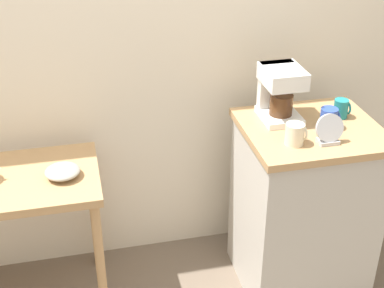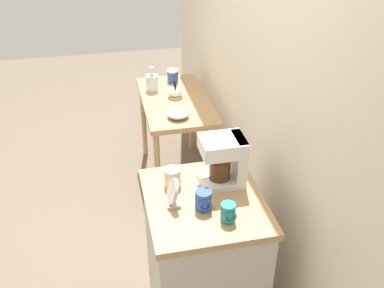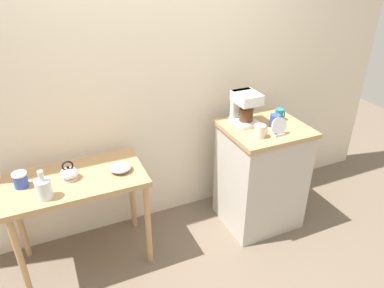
# 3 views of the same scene
# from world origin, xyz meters

# --- Properties ---
(back_wall) EXTENTS (4.40, 0.10, 2.80)m
(back_wall) POSITION_xyz_m (0.10, 0.45, 1.40)
(back_wall) COLOR beige
(back_wall) RESTS_ON ground_plane
(kitchen_counter) EXTENTS (0.64, 0.58, 0.92)m
(kitchen_counter) POSITION_xyz_m (0.78, -0.05, 0.46)
(kitchen_counter) COLOR #BCB7AD
(kitchen_counter) RESTS_ON ground_plane
(bowl_stoneware) EXTENTS (0.16, 0.16, 0.05)m
(bowl_stoneware) POSITION_xyz_m (-0.38, 0.04, 0.79)
(bowl_stoneware) COLOR #9E998C
(bowl_stoneware) RESTS_ON wooden_table
(coffee_maker) EXTENTS (0.18, 0.22, 0.26)m
(coffee_maker) POSITION_xyz_m (0.66, 0.09, 1.07)
(coffee_maker) COLOR white
(coffee_maker) RESTS_ON kitchen_counter
(mug_small_cream) EXTENTS (0.09, 0.08, 0.10)m
(mug_small_cream) POSITION_xyz_m (0.64, -0.18, 0.97)
(mug_small_cream) COLOR beige
(mug_small_cream) RESTS_ON kitchen_counter
(mug_blue) EXTENTS (0.09, 0.08, 0.10)m
(mug_blue) POSITION_xyz_m (0.85, -0.07, 0.97)
(mug_blue) COLOR #2D4CAD
(mug_blue) RESTS_ON kitchen_counter
(mug_dark_teal) EXTENTS (0.08, 0.07, 0.09)m
(mug_dark_teal) POSITION_xyz_m (0.96, 0.02, 0.97)
(mug_dark_teal) COLOR teal
(mug_dark_teal) RESTS_ON kitchen_counter
(table_clock) EXTENTS (0.13, 0.06, 0.14)m
(table_clock) POSITION_xyz_m (0.79, -0.20, 0.98)
(table_clock) COLOR #B2B5BA
(table_clock) RESTS_ON kitchen_counter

